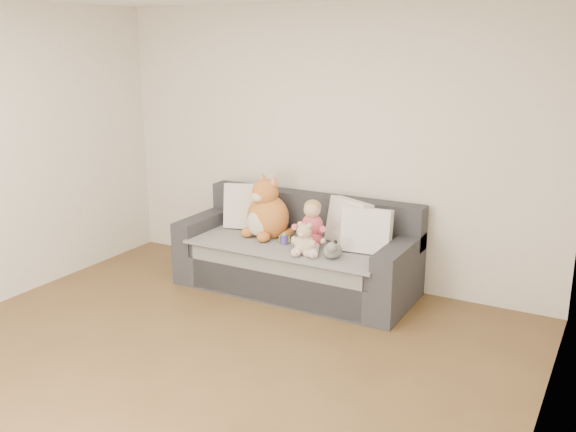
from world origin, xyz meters
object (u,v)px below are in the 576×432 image
object	(u,v)px
plush_cat	(267,213)
teddy_bear	(304,241)
sippy_cup	(284,238)
toddler	(311,228)
sofa	(298,257)

from	to	relation	value
plush_cat	teddy_bear	bearing A→B (deg)	-12.70
sippy_cup	toddler	bearing A→B (deg)	2.86
teddy_bear	sippy_cup	world-z (taller)	teddy_bear
sofa	teddy_bear	xyz separation A→B (m)	(0.24, -0.34, 0.28)
toddler	teddy_bear	xyz separation A→B (m)	(0.02, -0.18, -0.07)
sofa	plush_cat	size ratio (longest dim) A/B	3.50
sofa	sippy_cup	bearing A→B (deg)	-105.46
plush_cat	teddy_bear	distance (m)	0.63
sofa	sippy_cup	xyz separation A→B (m)	(-0.05, -0.17, 0.22)
sofa	teddy_bear	distance (m)	0.50
sofa	toddler	size ratio (longest dim) A/B	4.85
sippy_cup	plush_cat	bearing A→B (deg)	153.39
toddler	teddy_bear	size ratio (longest dim) A/B	1.54
sofa	toddler	xyz separation A→B (m)	(0.22, -0.16, 0.35)
sofa	toddler	world-z (taller)	toddler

